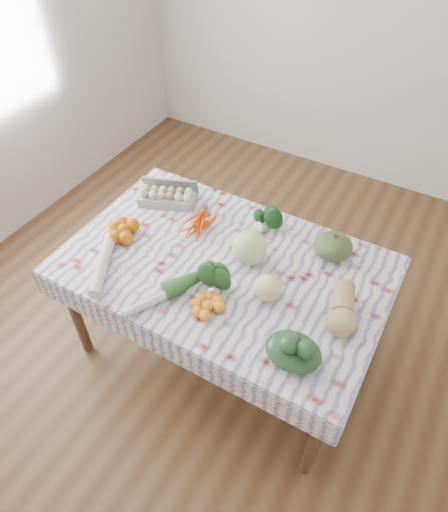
{
  "coord_description": "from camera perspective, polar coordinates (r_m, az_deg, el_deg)",
  "views": [
    {
      "loc": [
        0.81,
        -1.41,
        2.47
      ],
      "look_at": [
        0.0,
        0.0,
        0.82
      ],
      "focal_mm": 32.0,
      "sensor_mm": 36.0,
      "label": 1
    }
  ],
  "objects": [
    {
      "name": "egg_carton",
      "position": [
        2.72,
        -7.15,
        7.24
      ],
      "size": [
        0.36,
        0.25,
        0.09
      ],
      "primitive_type": "cube",
      "rotation": [
        0.0,
        0.0,
        0.39
      ],
      "color": "#9E9E99",
      "rests_on": "tablecloth"
    },
    {
      "name": "daikon",
      "position": [
        2.4,
        -14.9,
        -0.91
      ],
      "size": [
        0.26,
        0.41,
        0.06
      ],
      "primitive_type": "cylinder",
      "rotation": [
        1.57,
        0.0,
        0.5
      ],
      "color": "beige",
      "rests_on": "tablecloth"
    },
    {
      "name": "kale_bunch",
      "position": [
        2.53,
        5.24,
        4.62
      ],
      "size": [
        0.19,
        0.18,
        0.13
      ],
      "primitive_type": "ellipsoid",
      "rotation": [
        0.0,
        0.0,
        -0.31
      ],
      "color": "#123B13",
      "rests_on": "tablecloth"
    },
    {
      "name": "tablecloth",
      "position": [
        2.37,
        0.0,
        -1.09
      ],
      "size": [
        1.66,
        1.06,
        0.01
      ],
      "primitive_type": "cube",
      "color": "white",
      "rests_on": "dining_table"
    },
    {
      "name": "spinach_bag",
      "position": [
        1.99,
        8.67,
        -11.72
      ],
      "size": [
        0.3,
        0.28,
        0.11
      ],
      "primitive_type": "ellipsoid",
      "rotation": [
        0.0,
        0.0,
        -0.41
      ],
      "color": "#18371A",
      "rests_on": "tablecloth"
    },
    {
      "name": "orange_cluster",
      "position": [
        2.55,
        -12.4,
        3.15
      ],
      "size": [
        0.31,
        0.31,
        0.08
      ],
      "primitive_type": "cube",
      "rotation": [
        0.0,
        0.0,
        0.32
      ],
      "color": "#D96104",
      "rests_on": "tablecloth"
    },
    {
      "name": "wall_back",
      "position": [
        3.9,
        18.85,
        27.4
      ],
      "size": [
        4.0,
        0.04,
        2.8
      ],
      "primitive_type": "cube",
      "color": "silver",
      "rests_on": "ground"
    },
    {
      "name": "carrot_bunch",
      "position": [
        2.57,
        -2.64,
        4.09
      ],
      "size": [
        0.22,
        0.21,
        0.04
      ],
      "primitive_type": "cube",
      "rotation": [
        0.0,
        0.0,
        -0.1
      ],
      "color": "#EF4100",
      "rests_on": "tablecloth"
    },
    {
      "name": "broccoli",
      "position": [
        2.2,
        -1.27,
        -3.4
      ],
      "size": [
        0.2,
        0.2,
        0.11
      ],
      "primitive_type": "ellipsoid",
      "rotation": [
        0.0,
        0.0,
        0.48
      ],
      "color": "#1E4F1D",
      "rests_on": "tablecloth"
    },
    {
      "name": "cabbage",
      "position": [
        2.32,
        3.21,
        1.07
      ],
      "size": [
        0.2,
        0.2,
        0.18
      ],
      "primitive_type": "sphere",
      "rotation": [
        0.0,
        0.0,
        -0.09
      ],
      "color": "#BFDD89",
      "rests_on": "tablecloth"
    },
    {
      "name": "butternut_squash",
      "position": [
        2.16,
        14.69,
        -6.3
      ],
      "size": [
        0.21,
        0.32,
        0.13
      ],
      "primitive_type": "ellipsoid",
      "rotation": [
        0.0,
        0.0,
        0.27
      ],
      "color": "tan",
      "rests_on": "tablecloth"
    },
    {
      "name": "leek",
      "position": [
        2.21,
        -7.57,
        -4.95
      ],
      "size": [
        0.24,
        0.4,
        0.05
      ],
      "primitive_type": "cylinder",
      "rotation": [
        1.57,
        0.0,
        -0.49
      ],
      "color": "beige",
      "rests_on": "tablecloth"
    },
    {
      "name": "kabocha_squash",
      "position": [
        2.43,
        13.53,
        1.21
      ],
      "size": [
        0.24,
        0.24,
        0.13
      ],
      "primitive_type": "ellipsoid",
      "rotation": [
        0.0,
        0.0,
        0.26
      ],
      "color": "#455B29",
      "rests_on": "tablecloth"
    },
    {
      "name": "dining_table",
      "position": [
        2.42,
        0.0,
        -2.35
      ],
      "size": [
        1.6,
        1.0,
        0.75
      ],
      "color": "brown",
      "rests_on": "ground"
    },
    {
      "name": "mandarin_cluster",
      "position": [
        2.15,
        -2.08,
        -6.16
      ],
      "size": [
        0.26,
        0.26,
        0.06
      ],
      "primitive_type": "cube",
      "rotation": [
        0.0,
        0.0,
        -0.44
      ],
      "color": "orange",
      "rests_on": "tablecloth"
    },
    {
      "name": "grapefruit",
      "position": [
        2.18,
        5.56,
        -4.01
      ],
      "size": [
        0.16,
        0.16,
        0.13
      ],
      "primitive_type": "sphere",
      "rotation": [
        0.0,
        0.0,
        0.24
      ],
      "color": "#E3DE78",
      "rests_on": "tablecloth"
    },
    {
      "name": "ground",
      "position": [
        2.96,
        0.0,
        -11.22
      ],
      "size": [
        4.5,
        4.5,
        0.0
      ],
      "primitive_type": "plane",
      "color": "#53341C",
      "rests_on": "ground"
    }
  ]
}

